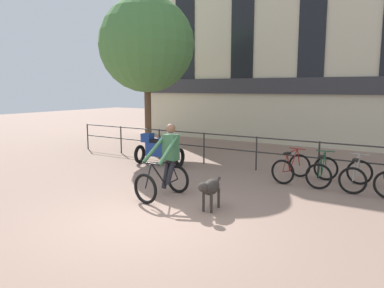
% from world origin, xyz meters
% --- Properties ---
extents(ground_plane, '(60.00, 60.00, 0.00)m').
position_xyz_m(ground_plane, '(0.00, 0.00, 0.00)').
color(ground_plane, '#8E7060').
extents(canal_railing, '(15.05, 0.05, 1.05)m').
position_xyz_m(canal_railing, '(-0.00, 5.20, 0.71)').
color(canal_railing, '#2D2B28').
rests_on(canal_railing, ground_plane).
extents(building_facade, '(18.00, 0.72, 10.51)m').
position_xyz_m(building_facade, '(0.00, 10.99, 5.23)').
color(building_facade, beige).
rests_on(building_facade, ground_plane).
extents(cyclist_with_bike, '(0.78, 1.22, 1.70)m').
position_xyz_m(cyclist_with_bike, '(-0.64, 1.44, 0.76)').
color(cyclist_with_bike, black).
rests_on(cyclist_with_bike, ground_plane).
extents(dog, '(0.33, 1.01, 0.68)m').
position_xyz_m(dog, '(0.72, 1.14, 0.48)').
color(dog, '#332D28').
rests_on(dog, ground_plane).
extents(parked_motorcycle, '(1.68, 0.86, 1.35)m').
position_xyz_m(parked_motorcycle, '(-3.01, 4.21, 0.56)').
color(parked_motorcycle, black).
rests_on(parked_motorcycle, ground_plane).
extents(parked_bicycle_near_lamp, '(0.79, 1.18, 0.86)m').
position_xyz_m(parked_bicycle_near_lamp, '(1.32, 4.54, 0.36)').
color(parked_bicycle_near_lamp, black).
rests_on(parked_bicycle_near_lamp, ground_plane).
extents(parked_bicycle_mid_left, '(0.73, 1.15, 0.86)m').
position_xyz_m(parked_bicycle_mid_left, '(2.14, 4.54, 0.36)').
color(parked_bicycle_mid_left, black).
rests_on(parked_bicycle_mid_left, ground_plane).
extents(parked_bicycle_mid_right, '(0.67, 1.12, 0.86)m').
position_xyz_m(parked_bicycle_mid_right, '(2.97, 4.54, 0.36)').
color(parked_bicycle_mid_right, black).
rests_on(parked_bicycle_mid_right, ground_plane).
extents(tree_canalside_left, '(3.67, 3.67, 6.01)m').
position_xyz_m(tree_canalside_left, '(-5.04, 6.14, 4.16)').
color(tree_canalside_left, brown).
rests_on(tree_canalside_left, ground_plane).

